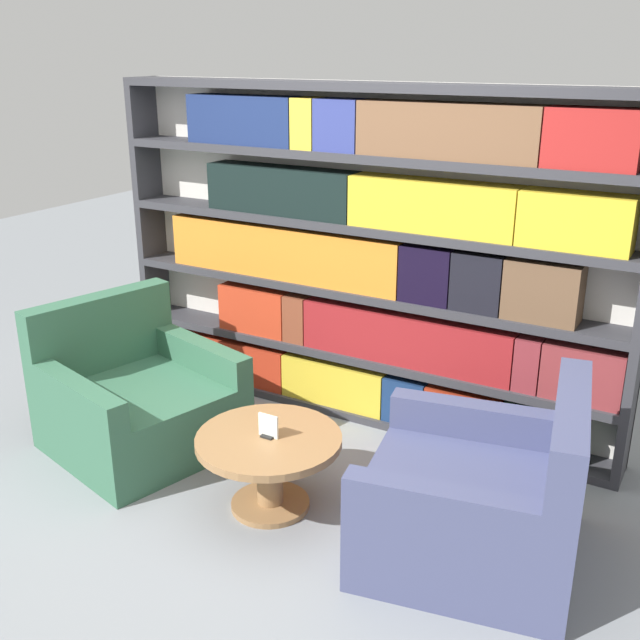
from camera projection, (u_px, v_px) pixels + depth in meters
ground_plane at (241, 509)px, 3.85m from camera, size 14.00×14.00×0.00m
bookshelf at (370, 263)px, 4.53m from camera, size 3.32×0.30×2.06m
armchair_left at (137, 401)px, 4.41m from camera, size 1.15×1.15×0.85m
armchair_right at (479, 502)px, 3.43m from camera, size 1.09×1.09×0.85m
coffee_table at (269, 457)px, 3.78m from camera, size 0.74×0.74×0.41m
table_sign at (268, 428)px, 3.72m from camera, size 0.11×0.06×0.12m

